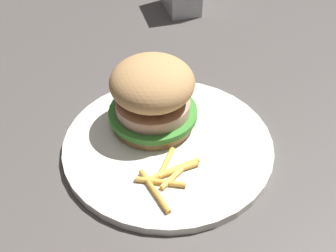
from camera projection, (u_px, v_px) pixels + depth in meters
name	position (u px, v px, depth m)	size (l,w,h in m)	color
ground_plane	(156.00, 156.00, 0.63)	(1.60, 1.60, 0.00)	#47423F
plate	(168.00, 146.00, 0.63)	(0.28, 0.28, 0.01)	silver
sandwich	(152.00, 95.00, 0.62)	(0.12, 0.12, 0.10)	tan
fries_pile	(167.00, 176.00, 0.58)	(0.07, 0.10, 0.01)	gold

